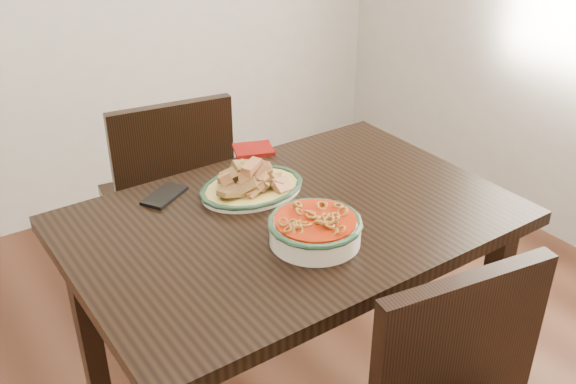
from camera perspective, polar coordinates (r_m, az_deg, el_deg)
dining_table at (r=1.80m, az=0.36°, el=-4.73°), size 1.19×0.79×0.75m
chair_far at (r=2.40m, az=-10.47°, el=-0.26°), size 0.48×0.48×0.89m
fish_plate at (r=1.84m, az=-3.26°, el=1.26°), size 0.31×0.24×0.11m
noodle_bowl at (r=1.61m, az=2.43°, el=-3.10°), size 0.24×0.24×0.08m
smartphone at (r=1.86m, az=-10.93°, el=-0.32°), size 0.15×0.13×0.01m
napkin at (r=2.10m, az=-3.10°, el=3.81°), size 0.15×0.14×0.01m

